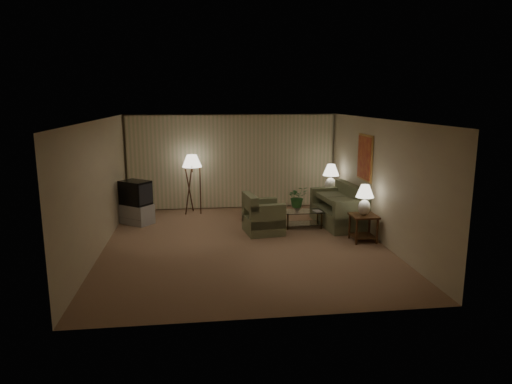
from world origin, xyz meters
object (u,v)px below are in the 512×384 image
Objects in this scene: armchair at (263,217)px; crt_tv at (135,193)px; ottoman at (254,214)px; coffee_table at (303,217)px; side_table_far at (330,198)px; vase at (297,209)px; table_lamp_far at (331,176)px; tv_cabinet at (137,214)px; table_lamp_near at (365,197)px; side_table_near at (363,223)px; floor_lamp at (193,183)px; sofa at (338,210)px.

crt_tv is (-3.09, 1.21, 0.43)m from armchair.
armchair is 1.98× the size of ottoman.
side_table_far is at bearing 51.34° from coffee_table.
table_lamp_far is at bearing 47.66° from vase.
tv_cabinet is 4.08m from vase.
coffee_table is 4.25m from crt_tv.
table_lamp_far is 1.36× the size of ottoman.
table_lamp_far is at bearing 15.36° from ottoman.
table_lamp_near is 1.80m from coffee_table.
tv_cabinet is (-5.20, 2.14, -0.16)m from side_table_near.
armchair is 8.25× the size of vase.
side_table_far reaches higher than ottoman.
floor_lamp is at bearing 145.17° from vase.
sofa is at bearing 96.34° from side_table_near.
coffee_table is 1.04× the size of tv_cabinet.
armchair reaches higher than ottoman.
coffee_table is at bearing -128.66° from side_table_far.
ottoman is at bearing -164.64° from table_lamp_far.
table_lamp_far is 0.81× the size of tv_cabinet.
side_table_far is at bearing 47.66° from vase.
side_table_near is (2.11, -0.93, 0.04)m from armchair.
side_table_near is 0.61× the size of coffee_table.
crt_tv reaches higher than side_table_far.
vase is (-1.23, 1.25, -0.52)m from table_lamp_near.
ottoman is at bearing 35.41° from tv_cabinet.
armchair is at bearing -51.39° from floor_lamp.
side_table_near is at bearing -121.77° from armchair.
table_lamp_near reaches higher than armchair.
sofa is 1.19× the size of floor_lamp.
armchair is at bearing 156.13° from side_table_near.
coffee_table is 0.60× the size of floor_lamp.
floor_lamp is (-3.78, 3.02, -0.15)m from table_lamp_near.
table_lamp_near is at bearing -42.12° from ottoman.
table_lamp_far is 0.78× the size of coffee_table.
coffee_table is at bearing 130.83° from side_table_near.
tv_cabinet is (-3.09, 1.21, -0.12)m from armchair.
table_lamp_near reaches higher than coffee_table.
side_table_near reaches higher than tv_cabinet.
crt_tv is at bearing 157.59° from side_table_near.
sofa reaches higher than armchair.
table_lamp_near is at bearing -90.00° from table_lamp_far.
armchair is 1.14× the size of coffee_table.
floor_lamp is (-3.63, 1.67, 0.45)m from sofa.
vase is at bearing 180.00° from coffee_table.
table_lamp_far is 2.45m from ottoman.
tv_cabinet is 6.98× the size of vase.
vase is (0.88, 0.32, 0.11)m from armchair.
sofa reaches higher than vase.
sofa is 1.26m from side_table_far.
table_lamp_near is (2.11, -0.93, 0.63)m from armchair.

